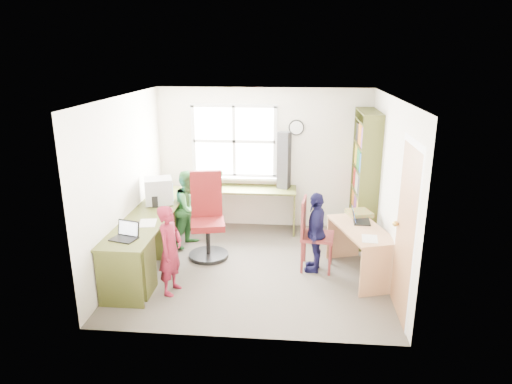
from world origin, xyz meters
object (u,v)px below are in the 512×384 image
cd_tower (284,160)px  person_red (170,250)px  right_desk (361,241)px  person_navy (316,232)px  crt_monitor (159,191)px  potted_plant (218,179)px  l_desk (158,242)px  bookshelf (364,180)px  laptop_left (126,235)px  swivel_chair (207,221)px  laptop_right (358,218)px  wooden_chair (312,231)px  person_green (190,208)px

cd_tower → person_red: cd_tower is taller
right_desk → person_navy: bearing=153.7°
crt_monitor → potted_plant: 1.18m
l_desk → person_navy: bearing=7.4°
bookshelf → laptop_left: 3.78m
swivel_chair → laptop_right: 2.19m
crt_monitor → laptop_right: 2.96m
crt_monitor → laptop_right: bearing=-26.0°
crt_monitor → person_navy: crt_monitor is taller
l_desk → person_red: (0.32, -0.50, 0.13)m
bookshelf → wooden_chair: bookshelf is taller
swivel_chair → crt_monitor: (-0.76, 0.14, 0.40)m
wooden_chair → person_navy: person_navy is taller
right_desk → person_red: bearing=178.6°
right_desk → wooden_chair: 0.67m
crt_monitor → cd_tower: cd_tower is taller
right_desk → bookshelf: bookshelf is taller
potted_plant → person_red: (-0.24, -2.19, -0.33)m
right_desk → swivel_chair: size_ratio=1.02×
wooden_chair → person_red: size_ratio=0.88×
swivel_chair → cd_tower: bearing=33.3°
person_green → person_red: bearing=-152.6°
right_desk → laptop_right: 0.34m
crt_monitor → laptop_right: size_ratio=1.55×
wooden_chair → crt_monitor: size_ratio=2.06×
swivel_chair → person_navy: bearing=-25.6°
potted_plant → person_navy: size_ratio=0.28×
bookshelf → person_navy: bearing=-123.7°
bookshelf → person_red: (-2.64, -1.97, -0.42)m
bookshelf → laptop_left: bearing=-147.2°
bookshelf → laptop_right: (-0.21, -1.05, -0.26)m
l_desk → crt_monitor: size_ratio=5.92×
bookshelf → laptop_left: (-3.17, -2.04, -0.20)m
crt_monitor → person_green: (0.41, 0.21, -0.34)m
wooden_chair → laptop_left: bearing=-152.0°
bookshelf → person_navy: 1.49m
right_desk → person_navy: size_ratio=1.14×
l_desk → person_red: 0.61m
swivel_chair → potted_plant: 1.11m
person_red → swivel_chair: bearing=-1.2°
l_desk → potted_plant: 1.84m
laptop_right → potted_plant: size_ratio=1.02×
bookshelf → wooden_chair: (-0.85, -1.13, -0.44)m
right_desk → swivel_chair: (-2.19, 0.46, 0.05)m
l_desk → cd_tower: bearing=46.9°
l_desk → wooden_chair: (2.11, 0.34, 0.10)m
l_desk → person_green: size_ratio=2.42×
right_desk → bookshelf: bearing=64.3°
bookshelf → cd_tower: bookshelf is taller
bookshelf → laptop_left: bookshelf is taller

